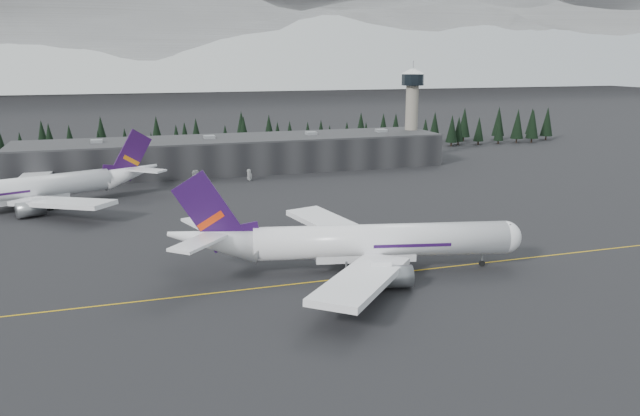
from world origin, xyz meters
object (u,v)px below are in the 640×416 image
object	(u,v)px
control_tower	(412,104)
gse_vehicle_b	(250,179)
jet_main	(350,242)
jet_parked	(42,187)
terminal	(236,154)
gse_vehicle_a	(196,182)

from	to	relation	value
control_tower	gse_vehicle_b	distance (m)	81.95
jet_main	gse_vehicle_b	world-z (taller)	jet_main
jet_parked	gse_vehicle_b	bearing A→B (deg)	177.16
control_tower	terminal	bearing A→B (deg)	-177.71
terminal	gse_vehicle_b	size ratio (longest dim) A/B	38.79
jet_parked	gse_vehicle_a	bearing A→B (deg)	-176.35
gse_vehicle_a	gse_vehicle_b	world-z (taller)	gse_vehicle_b
jet_main	control_tower	bearing A→B (deg)	71.67
terminal	jet_parked	bearing A→B (deg)	-145.82
gse_vehicle_a	terminal	bearing A→B (deg)	41.20
terminal	gse_vehicle_a	distance (m)	29.70
gse_vehicle_a	gse_vehicle_b	size ratio (longest dim) A/B	1.18
jet_parked	gse_vehicle_b	world-z (taller)	jet_parked
terminal	control_tower	world-z (taller)	control_tower
control_tower	jet_main	xyz separation A→B (m)	(-74.31, -125.84, -17.44)
gse_vehicle_b	control_tower	bearing A→B (deg)	88.01
terminal	jet_main	size ratio (longest dim) A/B	2.25
terminal	gse_vehicle_b	bearing A→B (deg)	-88.65
jet_main	gse_vehicle_b	size ratio (longest dim) A/B	17.24
terminal	jet_parked	xyz separation A→B (m)	(-64.32, -43.67, -0.46)
terminal	jet_main	distance (m)	122.84
terminal	gse_vehicle_a	size ratio (longest dim) A/B	32.82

